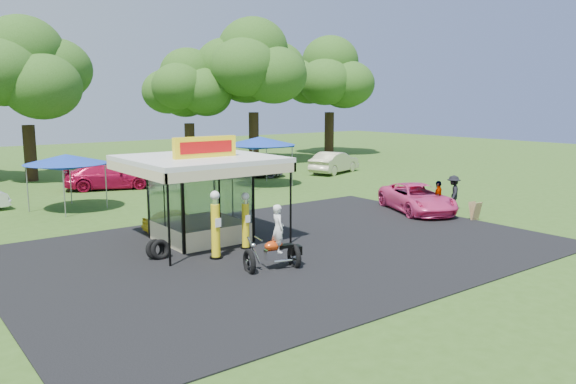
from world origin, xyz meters
The scene contains 22 objects.
ground centered at (0.00, 0.00, 0.00)m, with size 120.00×120.00×0.00m, color #32531A.
asphalt_apron centered at (0.00, 2.00, 0.02)m, with size 20.00×14.00×0.04m, color black.
gas_station_kiosk centered at (-2.00, 4.99, 1.78)m, with size 5.40×5.40×4.18m.
gas_pump_left centered at (-2.84, 2.34, 1.17)m, with size 0.46×0.46×2.45m.
gas_pump_right centered at (-1.27, 2.85, 1.04)m, with size 0.40×0.40×2.16m.
motorcycle centered at (-1.88, 0.07, 0.88)m, with size 2.00×1.27×2.28m.
spare_tires centered at (-4.50, 3.53, 0.37)m, with size 0.89×0.56×0.75m.
a_frame_sign centered at (10.02, 0.69, 0.44)m, with size 0.49×0.46×0.87m.
kiosk_car centered at (-2.00, 7.20, 0.48)m, with size 1.13×2.82×0.96m, color yellow.
pink_sedan centered at (9.41, 3.61, 0.71)m, with size 2.35×5.09×1.41m, color #EC4085.
spectator_east_a centered at (11.20, 2.80, 0.90)m, with size 1.16×0.67×1.80m, color black.
spectator_east_b centered at (9.81, 2.65, 0.83)m, with size 0.98×0.41×1.66m, color gray.
bg_car_b centered at (-0.20, 20.21, 0.80)m, with size 2.24×5.52×1.60m, color #B80E3A.
bg_car_c centered at (1.91, 20.34, 0.73)m, with size 1.73×4.29×1.46m, color silver.
bg_car_d centered at (9.67, 19.70, 0.77)m, with size 2.57×5.56×1.55m, color slate.
bg_car_e centered at (16.28, 17.46, 0.82)m, with size 1.74×4.99×1.64m, color beige.
tent_west centered at (-4.32, 14.73, 2.59)m, with size 4.09×4.09×2.86m.
tent_east centered at (8.16, 15.66, 2.90)m, with size 4.59×4.59×3.21m.
oak_far_c centered at (-3.25, 27.05, 6.92)m, with size 9.25×9.25×10.90m.
oak_far_d centered at (10.63, 30.24, 6.23)m, with size 8.21×8.21×9.77m.
oak_far_e centered at (15.58, 27.50, 7.91)m, with size 10.41×10.41×12.39m.
oak_far_f centered at (26.10, 29.26, 7.51)m, with size 9.71×9.71×11.70m.
Camera 1 is at (-12.39, -14.44, 5.55)m, focal length 35.00 mm.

